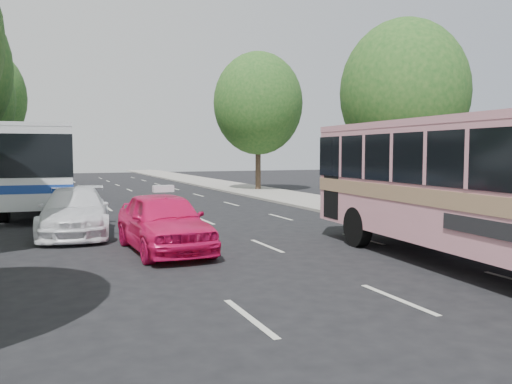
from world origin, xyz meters
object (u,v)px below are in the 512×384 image
pink_taxi (164,222)px  tour_coach_front (41,161)px  white_pickup (75,212)px  tour_coach_rear (25,157)px  pink_bus (474,175)px

pink_taxi → tour_coach_front: bearing=100.9°
white_pickup → tour_coach_rear: bearing=99.9°
pink_taxi → tour_coach_rear: 34.33m
pink_bus → white_pickup: 11.94m
pink_bus → pink_taxi: bearing=146.8°
white_pickup → tour_coach_front: bearing=102.1°
tour_coach_front → tour_coach_rear: tour_coach_front is taller
pink_bus → tour_coach_front: tour_coach_front is taller
pink_bus → pink_taxi: pink_bus is taller
tour_coach_front → pink_bus: bearing=-58.9°
tour_coach_rear → pink_bus: bearing=-76.0°
tour_coach_front → tour_coach_rear: bearing=95.9°
pink_bus → white_pickup: size_ratio=2.13×
pink_bus → tour_coach_rear: size_ratio=0.89×
tour_coach_front → white_pickup: bearing=-81.0°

